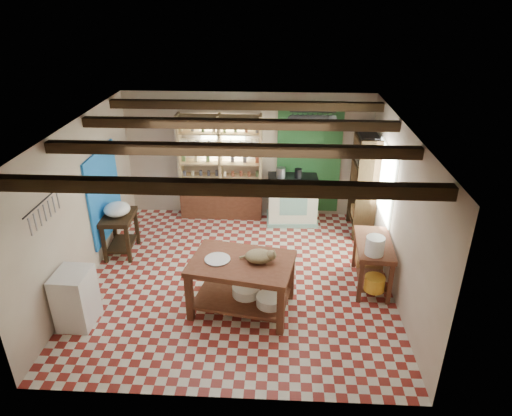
# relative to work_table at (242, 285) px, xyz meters

# --- Properties ---
(floor) EXTENTS (5.00, 5.00, 0.02)m
(floor) POSITION_rel_work_table_xyz_m (-0.13, 0.79, -0.43)
(floor) COLOR maroon
(floor) RESTS_ON ground
(ceiling) EXTENTS (5.00, 5.00, 0.02)m
(ceiling) POSITION_rel_work_table_xyz_m (-0.13, 0.79, 2.18)
(ceiling) COLOR #4F4E54
(ceiling) RESTS_ON wall_back
(wall_back) EXTENTS (5.00, 0.04, 2.60)m
(wall_back) POSITION_rel_work_table_xyz_m (-0.13, 3.29, 0.88)
(wall_back) COLOR #C2B19C
(wall_back) RESTS_ON floor
(wall_front) EXTENTS (5.00, 0.04, 2.60)m
(wall_front) POSITION_rel_work_table_xyz_m (-0.13, -1.71, 0.88)
(wall_front) COLOR #C2B19C
(wall_front) RESTS_ON floor
(wall_left) EXTENTS (0.04, 5.00, 2.60)m
(wall_left) POSITION_rel_work_table_xyz_m (-2.63, 0.79, 0.88)
(wall_left) COLOR #C2B19C
(wall_left) RESTS_ON floor
(wall_right) EXTENTS (0.04, 5.00, 2.60)m
(wall_right) POSITION_rel_work_table_xyz_m (2.37, 0.79, 0.88)
(wall_right) COLOR #C2B19C
(wall_right) RESTS_ON floor
(ceiling_beams) EXTENTS (5.00, 3.80, 0.15)m
(ceiling_beams) POSITION_rel_work_table_xyz_m (-0.13, 0.79, 2.06)
(ceiling_beams) COLOR #301F10
(ceiling_beams) RESTS_ON ceiling
(blue_wall_patch) EXTENTS (0.04, 1.40, 1.60)m
(blue_wall_patch) POSITION_rel_work_table_xyz_m (-2.60, 1.69, 0.68)
(blue_wall_patch) COLOR blue
(blue_wall_patch) RESTS_ON wall_left
(green_wall_patch) EXTENTS (1.30, 0.04, 2.30)m
(green_wall_patch) POSITION_rel_work_table_xyz_m (1.12, 3.26, 0.83)
(green_wall_patch) COLOR #1E4C23
(green_wall_patch) RESTS_ON wall_back
(window_back) EXTENTS (0.90, 0.02, 0.80)m
(window_back) POSITION_rel_work_table_xyz_m (-0.63, 3.27, 1.28)
(window_back) COLOR beige
(window_back) RESTS_ON wall_back
(window_right) EXTENTS (0.02, 1.30, 1.20)m
(window_right) POSITION_rel_work_table_xyz_m (2.35, 1.79, 0.98)
(window_right) COLOR beige
(window_right) RESTS_ON wall_right
(utensil_rail) EXTENTS (0.06, 0.90, 0.28)m
(utensil_rail) POSITION_rel_work_table_xyz_m (-2.57, -0.41, 1.36)
(utensil_rail) COLOR black
(utensil_rail) RESTS_ON wall_left
(pot_rack) EXTENTS (0.86, 0.12, 0.36)m
(pot_rack) POSITION_rel_work_table_xyz_m (1.12, 2.84, 1.76)
(pot_rack) COLOR black
(pot_rack) RESTS_ON ceiling
(shelving_unit) EXTENTS (1.70, 0.34, 2.20)m
(shelving_unit) POSITION_rel_work_table_xyz_m (-0.68, 3.10, 0.68)
(shelving_unit) COLOR tan
(shelving_unit) RESTS_ON floor
(tall_rack) EXTENTS (0.40, 0.86, 2.00)m
(tall_rack) POSITION_rel_work_table_xyz_m (2.15, 2.59, 0.58)
(tall_rack) COLOR #301F10
(tall_rack) RESTS_ON floor
(work_table) EXTENTS (1.64, 1.24, 0.84)m
(work_table) POSITION_rel_work_table_xyz_m (0.00, 0.00, 0.00)
(work_table) COLOR brown
(work_table) RESTS_ON floor
(stove) EXTENTS (1.03, 0.72, 0.98)m
(stove) POSITION_rel_work_table_xyz_m (0.80, 2.94, 0.07)
(stove) COLOR white
(stove) RESTS_ON floor
(prep_table) EXTENTS (0.57, 0.79, 0.77)m
(prep_table) POSITION_rel_work_table_xyz_m (-2.33, 1.50, -0.03)
(prep_table) COLOR #301F10
(prep_table) RESTS_ON floor
(white_cabinet) EXTENTS (0.49, 0.58, 0.85)m
(white_cabinet) POSITION_rel_work_table_xyz_m (-2.35, -0.44, 0.00)
(white_cabinet) COLOR white
(white_cabinet) RESTS_ON floor
(right_counter) EXTENTS (0.62, 1.14, 0.79)m
(right_counter) POSITION_rel_work_table_xyz_m (2.05, 0.74, -0.02)
(right_counter) COLOR brown
(right_counter) RESTS_ON floor
(cat) EXTENTS (0.41, 0.31, 0.18)m
(cat) POSITION_rel_work_table_xyz_m (0.25, 0.00, 0.51)
(cat) COLOR #998559
(cat) RESTS_ON work_table
(steel_tray) EXTENTS (0.44, 0.44, 0.02)m
(steel_tray) POSITION_rel_work_table_xyz_m (-0.35, 0.01, 0.43)
(steel_tray) COLOR #A0A0A7
(steel_tray) RESTS_ON work_table
(basin_large) EXTENTS (0.49, 0.49, 0.15)m
(basin_large) POSITION_rel_work_table_xyz_m (0.06, 0.04, -0.12)
(basin_large) COLOR white
(basin_large) RESTS_ON work_table
(basin_small) EXTENTS (0.47, 0.47, 0.14)m
(basin_small) POSITION_rel_work_table_xyz_m (0.42, -0.18, -0.13)
(basin_small) COLOR white
(basin_small) RESTS_ON work_table
(kettle_left) EXTENTS (0.19, 0.19, 0.21)m
(kettle_left) POSITION_rel_work_table_xyz_m (0.55, 2.93, 0.66)
(kettle_left) COLOR #A0A0A7
(kettle_left) RESTS_ON stove
(kettle_right) EXTENTS (0.15, 0.15, 0.18)m
(kettle_right) POSITION_rel_work_table_xyz_m (0.90, 2.95, 0.65)
(kettle_right) COLOR black
(kettle_right) RESTS_ON stove
(enamel_bowl) EXTENTS (0.49, 0.49, 0.23)m
(enamel_bowl) POSITION_rel_work_table_xyz_m (-2.33, 1.50, 0.47)
(enamel_bowl) COLOR white
(enamel_bowl) RESTS_ON prep_table
(white_bucket) EXTENTS (0.30, 0.30, 0.28)m
(white_bucket) POSITION_rel_work_table_xyz_m (1.98, 0.39, 0.51)
(white_bucket) COLOR white
(white_bucket) RESTS_ON right_counter
(wicker_basket) EXTENTS (0.45, 0.37, 0.30)m
(wicker_basket) POSITION_rel_work_table_xyz_m (2.07, 1.04, -0.06)
(wicker_basket) COLOR #996B3D
(wicker_basket) RESTS_ON right_counter
(yellow_tub) EXTENTS (0.33, 0.33, 0.23)m
(yellow_tub) POSITION_rel_work_table_xyz_m (2.02, 0.29, -0.10)
(yellow_tub) COLOR gold
(yellow_tub) RESTS_ON right_counter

